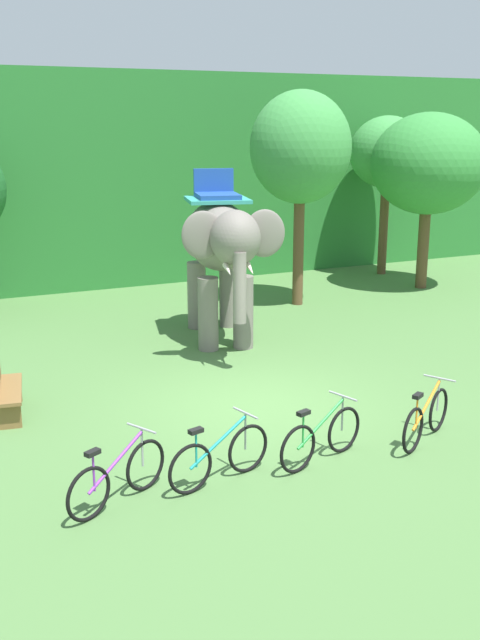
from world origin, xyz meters
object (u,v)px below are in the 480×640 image
object	(u,v)px
elephant	(221,245)
bike_teal	(220,456)
tree_center	(428,164)
tree_far_right	(387,154)
tree_right	(300,149)
wooden_bench	(5,388)
bike_green	(321,437)
bike_purple	(118,477)
bike_orange	(426,418)

from	to	relation	value
elephant	bike_teal	distance (m)	6.98
tree_center	tree_far_right	distance (m)	2.23
tree_right	wooden_bench	world-z (taller)	tree_right
bike_green	tree_right	bearing A→B (deg)	63.27
tree_center	bike_purple	bearing A→B (deg)	-142.88
bike_orange	bike_green	bearing A→B (deg)	178.47
tree_far_right	bike_purple	bearing A→B (deg)	-136.91
elephant	bike_purple	xyz separation A→B (m)	(-4.09, -6.20, -1.82)
bike_teal	wooden_bench	world-z (taller)	bike_teal
elephant	wooden_bench	world-z (taller)	elephant
tree_center	elephant	xyz separation A→B (m)	(-7.59, -2.65, -1.41)
tree_far_right	bike_orange	xyz separation A→B (m)	(-6.97, -11.13, -3.44)
tree_far_right	bike_green	size ratio (longest dim) A/B	3.03
tree_far_right	wooden_bench	bearing A→B (deg)	-150.03
bike_teal	bike_orange	distance (m)	3.43
bike_orange	bike_purple	bearing A→B (deg)	179.17
tree_far_right	bike_purple	distance (m)	16.55
bike_purple	tree_right	bearing A→B (deg)	49.40
bike_teal	bike_orange	bearing A→B (deg)	-1.28
tree_far_right	elephant	size ratio (longest dim) A/B	1.17
bike_orange	tree_right	bearing A→B (deg)	73.95
tree_center	bike_green	bearing A→B (deg)	-134.36
tree_right	tree_far_right	xyz separation A→B (m)	(4.49, 2.50, -0.30)
bike_teal	tree_far_right	bearing A→B (deg)	46.76
tree_center	wooden_bench	xyz separation A→B (m)	(-12.60, -5.13, -3.13)
bike_purple	tree_far_right	bearing A→B (deg)	43.09
bike_green	bike_orange	world-z (taller)	same
elephant	bike_purple	bearing A→B (deg)	-123.44
tree_far_right	wooden_bench	size ratio (longest dim) A/B	3.23
tree_far_right	elephant	distance (m)	9.28
tree_center	bike_green	size ratio (longest dim) A/B	3.08
tree_center	bike_green	xyz separation A→B (m)	(-8.67, -8.87, -3.22)
tree_right	elephant	world-z (taller)	tree_right
tree_right	bike_orange	size ratio (longest dim) A/B	3.70
bike_purple	wooden_bench	bearing A→B (deg)	103.82
bike_purple	bike_teal	world-z (taller)	same
bike_green	bike_purple	bearing A→B (deg)	179.60
elephant	tree_far_right	bearing A→B (deg)	32.16
tree_far_right	bike_teal	distance (m)	15.56
tree_center	bike_orange	size ratio (longest dim) A/B	3.35
bike_orange	wooden_bench	world-z (taller)	bike_orange
elephant	bike_orange	bearing A→B (deg)	-83.08
tree_center	bike_orange	world-z (taller)	tree_center
bike_green	bike_orange	bearing A→B (deg)	-1.53
bike_teal	bike_green	xyz separation A→B (m)	(1.59, -0.03, 0.00)
bike_green	bike_orange	xyz separation A→B (m)	(1.84, -0.05, 0.00)
bike_purple	bike_teal	size ratio (longest dim) A/B	0.92
elephant	bike_purple	size ratio (longest dim) A/B	2.78
elephant	bike_green	world-z (taller)	elephant
elephant	bike_teal	world-z (taller)	elephant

